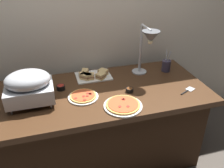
# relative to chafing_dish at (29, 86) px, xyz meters

# --- Properties ---
(ground_plane) EXTENTS (8.00, 8.00, 0.00)m
(ground_plane) POSITION_rel_chafing_dish_xyz_m (0.52, 0.03, -0.91)
(ground_plane) COLOR #4C443D
(back_wall) EXTENTS (4.40, 0.04, 2.40)m
(back_wall) POSITION_rel_chafing_dish_xyz_m (0.52, 0.53, 0.29)
(back_wall) COLOR beige
(back_wall) RESTS_ON ground_plane
(buffet_table) EXTENTS (1.90, 0.84, 0.76)m
(buffet_table) POSITION_rel_chafing_dish_xyz_m (0.52, 0.03, -0.53)
(buffet_table) COLOR #422816
(buffet_table) RESTS_ON ground_plane
(chafing_dish) EXTENTS (0.35, 0.28, 0.27)m
(chafing_dish) POSITION_rel_chafing_dish_xyz_m (0.00, 0.00, 0.00)
(chafing_dish) COLOR #B7BABF
(chafing_dish) RESTS_ON buffet_table
(heat_lamp) EXTENTS (0.15, 0.34, 0.48)m
(heat_lamp) POSITION_rel_chafing_dish_xyz_m (1.00, 0.11, 0.21)
(heat_lamp) COLOR #B7BABF
(heat_lamp) RESTS_ON buffet_table
(pizza_plate_front) EXTENTS (0.29, 0.29, 0.03)m
(pizza_plate_front) POSITION_rel_chafing_dish_xyz_m (0.66, -0.25, -0.14)
(pizza_plate_front) COLOR white
(pizza_plate_front) RESTS_ON buffet_table
(pizza_plate_center) EXTENTS (0.24, 0.24, 0.03)m
(pizza_plate_center) POSITION_rel_chafing_dish_xyz_m (0.40, -0.04, -0.14)
(pizza_plate_center) COLOR white
(pizza_plate_center) RESTS_ON buffet_table
(sandwich_platter) EXTENTS (0.32, 0.24, 0.06)m
(sandwich_platter) POSITION_rel_chafing_dish_xyz_m (0.54, 0.28, -0.13)
(sandwich_platter) COLOR white
(sandwich_platter) RESTS_ON buffet_table
(sauce_cup_near) EXTENTS (0.06, 0.06, 0.03)m
(sauce_cup_near) POSITION_rel_chafing_dish_xyz_m (0.79, -0.05, -0.14)
(sauce_cup_near) COLOR black
(sauce_cup_near) RESTS_ON buffet_table
(sauce_cup_far) EXTENTS (0.07, 0.07, 0.04)m
(sauce_cup_far) POSITION_rel_chafing_dish_xyz_m (0.24, 0.15, -0.13)
(sauce_cup_far) COLOR black
(sauce_cup_far) RESTS_ON buffet_table
(utensil_holder) EXTENTS (0.08, 0.08, 0.22)m
(utensil_holder) POSITION_rel_chafing_dish_xyz_m (1.26, 0.22, -0.09)
(utensil_holder) COLOR #383347
(utensil_holder) RESTS_ON buffet_table
(serving_spatula) EXTENTS (0.17, 0.11, 0.01)m
(serving_spatula) POSITION_rel_chafing_dish_xyz_m (1.26, -0.18, -0.15)
(serving_spatula) COLOR #B7BABF
(serving_spatula) RESTS_ON buffet_table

